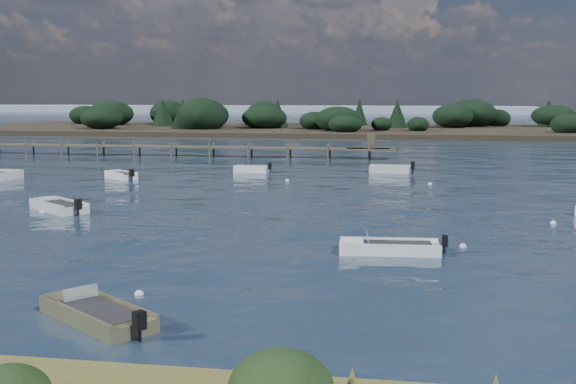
% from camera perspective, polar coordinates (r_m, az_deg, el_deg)
% --- Properties ---
extents(ground, '(400.00, 400.00, 0.00)m').
position_cam_1_polar(ground, '(88.19, 4.39, 3.36)').
color(ground, '#162434').
rests_on(ground, ground).
extents(shore_lip, '(160.00, 0.60, 0.30)m').
position_cam_1_polar(shore_lip, '(18.63, -17.41, -13.85)').
color(shore_lip, black).
rests_on(shore_lip, ground).
extents(tender_far_grey_b, '(3.88, 1.65, 1.31)m').
position_cam_1_polar(tender_far_grey_b, '(62.67, 8.06, 1.68)').
color(tender_far_grey_b, silver).
rests_on(tender_far_grey_b, ground).
extents(dinghy_near_olive, '(4.40, 3.83, 1.13)m').
position_cam_1_polar(dinghy_near_olive, '(22.58, -14.88, -9.51)').
color(dinghy_near_olive, '#656143').
rests_on(dinghy_near_olive, ground).
extents(dinghy_mid_white_a, '(4.62, 1.88, 1.07)m').
position_cam_1_polar(dinghy_mid_white_a, '(31.26, 7.98, -4.52)').
color(dinghy_mid_white_a, white).
rests_on(dinghy_mid_white_a, ground).
extents(tender_far_grey, '(3.31, 3.10, 1.17)m').
position_cam_1_polar(tender_far_grey, '(59.24, -13.05, 1.18)').
color(tender_far_grey, white).
rests_on(tender_far_grey, ground).
extents(dinghy_mid_grey, '(4.43, 3.91, 1.19)m').
position_cam_1_polar(dinghy_mid_grey, '(43.98, -17.65, -1.22)').
color(dinghy_mid_grey, silver).
rests_on(dinghy_mid_grey, ground).
extents(tender_far_white, '(3.30, 1.40, 1.12)m').
position_cam_1_polar(tender_far_white, '(62.56, -2.92, 1.71)').
color(tender_far_white, white).
rests_on(tender_far_white, ground).
extents(buoy_a, '(0.32, 0.32, 0.32)m').
position_cam_1_polar(buoy_a, '(25.18, -11.69, -7.95)').
color(buoy_a, silver).
rests_on(buoy_a, ground).
extents(buoy_b, '(0.32, 0.32, 0.32)m').
position_cam_1_polar(buoy_b, '(33.08, 13.66, -4.23)').
color(buoy_b, silver).
rests_on(buoy_b, ground).
extents(buoy_c, '(0.32, 0.32, 0.32)m').
position_cam_1_polar(buoy_c, '(43.67, -18.85, -1.55)').
color(buoy_c, silver).
rests_on(buoy_c, ground).
extents(buoy_d, '(0.32, 0.32, 0.32)m').
position_cam_1_polar(buoy_d, '(40.34, 20.22, -2.35)').
color(buoy_d, silver).
rests_on(buoy_d, ground).
extents(buoy_e, '(0.32, 0.32, 0.32)m').
position_cam_1_polar(buoy_e, '(56.28, -0.06, 0.88)').
color(buoy_e, silver).
rests_on(buoy_e, ground).
extents(buoy_extra_a, '(0.32, 0.32, 0.32)m').
position_cam_1_polar(buoy_extra_a, '(55.21, 11.16, 0.60)').
color(buoy_extra_a, silver).
rests_on(buoy_extra_a, ground).
extents(jetty, '(64.50, 3.20, 3.40)m').
position_cam_1_polar(jetty, '(81.44, -11.87, 3.54)').
color(jetty, '#50483A').
rests_on(jetty, ground).
extents(far_headland, '(190.00, 40.00, 5.80)m').
position_cam_1_polar(far_headland, '(128.76, 17.29, 5.29)').
color(far_headland, black).
rests_on(far_headland, ground).
extents(distant_haze, '(280.00, 20.00, 2.40)m').
position_cam_1_polar(distant_haze, '(275.69, -11.23, 6.22)').
color(distant_haze, '#8D9DAF').
rests_on(distant_haze, ground).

